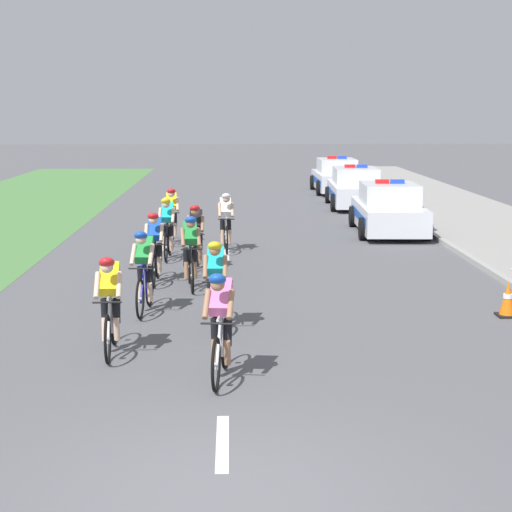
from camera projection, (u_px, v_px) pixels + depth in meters
ground_plane at (221, 498)px, 7.88m from camera, size 160.00×160.00×0.00m
kerb_edge at (451, 247)px, 21.83m from camera, size 0.16×60.00×0.13m
lane_markings_centre at (225, 342)px, 13.12m from camera, size 0.14×17.60×0.01m
cyclist_lead at (220, 323)px, 11.19m from camera, size 0.45×1.72×1.56m
cyclist_second at (110, 303)px, 12.38m from camera, size 0.43×1.72×1.56m
cyclist_third at (216, 283)px, 13.80m from camera, size 0.42×1.72×1.56m
cyclist_fourth at (144, 270)px, 14.91m from camera, size 0.44×1.72×1.56m
cyclist_fifth at (190, 251)px, 16.92m from camera, size 0.45×1.72×1.56m
cyclist_sixth at (196, 236)px, 18.88m from camera, size 0.42×1.72×1.56m
cyclist_seventh at (155, 246)px, 17.50m from camera, size 0.42×1.72×1.56m
cyclist_eighth at (226, 221)px, 21.41m from camera, size 0.43×1.72×1.56m
cyclist_ninth at (167, 227)px, 20.30m from camera, size 0.42×1.72×1.56m
cyclist_tenth at (172, 215)px, 22.69m from camera, size 0.44×1.72×1.56m
police_car_nearest at (388, 210)px, 24.52m from camera, size 2.14×4.47×1.59m
police_car_second at (355, 189)px, 31.03m from camera, size 2.14×4.47×1.59m
police_car_third at (336, 177)px, 36.52m from camera, size 2.01×4.40×1.59m
traffic_cone_near at (508, 299)px, 14.71m from camera, size 0.36×0.36×0.64m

